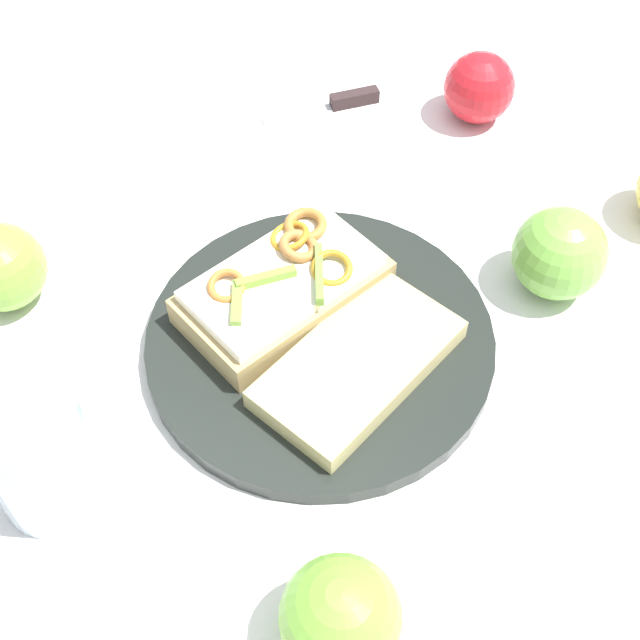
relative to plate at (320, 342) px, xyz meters
name	(u,v)px	position (x,y,z in m)	size (l,w,h in m)	color
ground_plane	(320,347)	(0.00, 0.00, -0.01)	(2.00, 2.00, 0.00)	white
plate	(320,342)	(0.00, 0.00, 0.00)	(0.27, 0.27, 0.02)	black
sandwich	(284,286)	(0.04, -0.03, 0.03)	(0.16, 0.18, 0.05)	tan
bread_slice_side	(359,364)	(-0.04, 0.02, 0.02)	(0.16, 0.08, 0.02)	tan
apple_0	(479,88)	(-0.08, -0.31, 0.03)	(0.07, 0.07, 0.07)	red
apple_2	(1,267)	(0.26, 0.01, 0.03)	(0.07, 0.07, 0.07)	#7CAE3B
apple_3	(559,253)	(-0.17, -0.11, 0.03)	(0.08, 0.08, 0.08)	#72B442
apple_4	(341,617)	(-0.07, 0.22, 0.03)	(0.08, 0.08, 0.08)	#72B438
drinking_glass	(39,452)	(0.15, 0.17, 0.05)	(0.07, 0.07, 0.11)	silver
knife	(339,103)	(0.05, -0.29, 0.00)	(0.11, 0.07, 0.01)	silver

